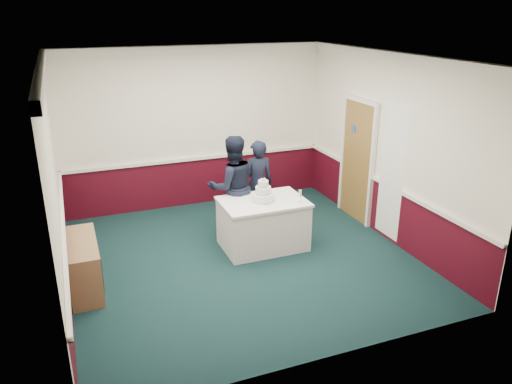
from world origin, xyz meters
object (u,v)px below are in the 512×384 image
object	(u,v)px
champagne_flute	(300,194)
person_woman	(257,183)
cake_knife	(266,205)
person_man	(233,187)
wedding_cake	(263,194)
sideboard	(84,265)
cake_table	(263,223)

from	to	relation	value
champagne_flute	person_woman	world-z (taller)	person_woman
champagne_flute	person_woman	size ratio (longest dim) A/B	0.13
cake_knife	person_man	bearing A→B (deg)	84.22
wedding_cake	cake_knife	world-z (taller)	wedding_cake
sideboard	person_woman	world-z (taller)	person_woman
person_man	champagne_flute	bearing A→B (deg)	133.75
cake_table	person_man	xyz separation A→B (m)	(-0.29, 0.60, 0.46)
wedding_cake	champagne_flute	xyz separation A→B (m)	(0.50, -0.28, 0.03)
champagne_flute	person_man	bearing A→B (deg)	132.07
cake_table	wedding_cake	size ratio (longest dim) A/B	3.63
cake_table	champagne_flute	world-z (taller)	champagne_flute
sideboard	champagne_flute	xyz separation A→B (m)	(3.23, 0.01, 0.58)
person_man	person_woman	bearing A→B (deg)	-150.67
wedding_cake	person_woman	xyz separation A→B (m)	(0.25, 0.89, -0.14)
cake_knife	person_man	size ratio (longest dim) A/B	0.13
sideboard	champagne_flute	bearing A→B (deg)	0.25
sideboard	person_man	bearing A→B (deg)	20.14
cake_table	champagne_flute	distance (m)	0.78
sideboard	cake_knife	size ratio (longest dim) A/B	5.45
wedding_cake	person_woman	distance (m)	0.93
cake_table	person_man	world-z (taller)	person_man
sideboard	wedding_cake	size ratio (longest dim) A/B	3.30
cake_table	cake_knife	bearing A→B (deg)	-98.53
sideboard	cake_knife	xyz separation A→B (m)	(2.70, 0.09, 0.44)
sideboard	wedding_cake	distance (m)	2.80
sideboard	person_woman	xyz separation A→B (m)	(2.98, 1.18, 0.41)
sideboard	wedding_cake	bearing A→B (deg)	6.15
sideboard	person_woman	bearing A→B (deg)	21.58
champagne_flute	wedding_cake	bearing A→B (deg)	150.75
cake_table	champagne_flute	xyz separation A→B (m)	(0.50, -0.28, 0.53)
cake_knife	champagne_flute	size ratio (longest dim) A/B	1.07
wedding_cake	champagne_flute	distance (m)	0.57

